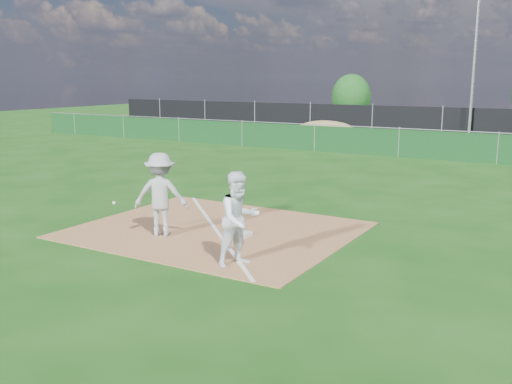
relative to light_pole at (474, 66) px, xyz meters
The scene contains 14 objects.
ground 13.40m from the light_pole, 96.74° to the right, with size 90.00×90.00×0.00m, color #15450E.
infield_dirt 22.11m from the light_pole, 93.95° to the right, with size 6.00×5.00×0.02m, color #98663D.
foul_line 22.11m from the light_pole, 93.95° to the right, with size 0.08×7.00×0.01m, color white.
green_fence 8.55m from the light_pole, 101.02° to the right, with size 44.00×0.05×1.20m, color #0F3816.
dirt_mound 8.46m from the light_pole, 147.13° to the right, with size 3.38×2.60×1.17m, color #A2844E.
black_fence 3.46m from the light_pole, 168.69° to the left, with size 46.00×0.04×1.80m, color black.
parking_lot 6.80m from the light_pole, 105.80° to the left, with size 46.00×9.00×0.01m, color black.
light_pole is the anchor object (origin of this frame).
first_base 22.24m from the light_pole, 91.88° to the right, with size 0.39×0.39×0.08m, color silver.
play_at_first 22.99m from the light_pole, 95.69° to the right, with size 1.92×1.15×1.82m.
runner 23.71m from the light_pole, 89.33° to the right, with size 0.86×0.67×1.76m, color white.
car_left 10.48m from the light_pole, 146.32° to the left, with size 1.87×4.65×1.58m, color #A8AAB0.
car_mid 7.23m from the light_pole, 123.73° to the left, with size 1.50×4.31×1.42m, color black.
tree_left 15.71m from the light_pole, 134.99° to the left, with size 3.09×3.09×3.66m.
Camera 1 is at (7.16, -9.34, 3.43)m, focal length 40.00 mm.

